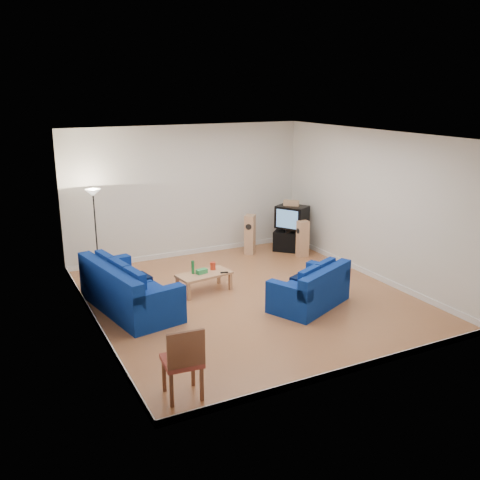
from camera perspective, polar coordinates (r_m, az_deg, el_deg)
name	(u,v)px	position (r m, az deg, el deg)	size (l,w,h in m)	color
room	(249,223)	(10.21, 1.01, 1.84)	(6.01, 6.51, 3.21)	brown
sofa_three_seat	(127,293)	(10.25, -11.97, -5.52)	(1.44, 2.52, 0.92)	navy
sofa_loveseat	(311,291)	(10.29, 7.62, -5.43)	(1.84, 1.49, 0.80)	navy
coffee_table	(204,276)	(10.92, -3.85, -3.82)	(1.16, 0.70, 0.40)	tan
bottle	(193,267)	(10.86, -5.05, -2.91)	(0.06, 0.06, 0.27)	#197233
tissue_box	(202,271)	(10.88, -4.11, -3.35)	(0.22, 0.12, 0.09)	green
red_canister	(213,266)	(11.09, -2.91, -2.77)	(0.11, 0.11, 0.16)	red
remote	(224,272)	(10.90, -1.70, -3.48)	(0.16, 0.05, 0.02)	black
tv_stand	(291,241)	(13.72, 5.45, -0.11)	(0.84, 0.47, 0.51)	black
av_receiver	(292,230)	(13.62, 5.57, 1.10)	(0.41, 0.33, 0.09)	black
television	(292,217)	(13.54, 5.56, 2.46)	(0.84, 0.91, 0.57)	black
centre_speaker	(291,203)	(13.50, 5.49, 3.95)	(0.38, 0.15, 0.13)	tan
speaker_left	(250,234)	(13.34, 1.07, 0.59)	(0.37, 0.37, 1.00)	tan
speaker_right	(303,239)	(13.23, 6.69, 0.13)	(0.29, 0.23, 0.90)	tan
floor_lamp	(94,205)	(11.93, -15.33, 3.66)	(0.33, 0.33, 1.95)	black
dining_chair	(183,359)	(7.24, -6.05, -12.55)	(0.55, 0.55, 1.05)	brown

